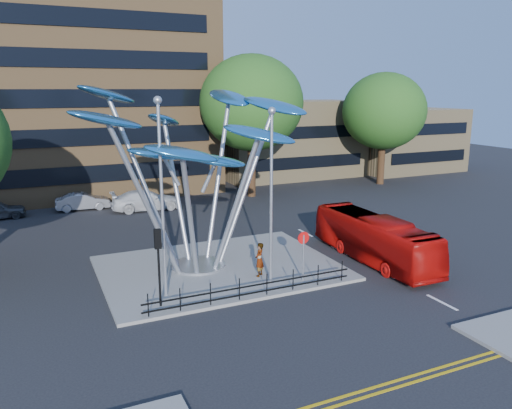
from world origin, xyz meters
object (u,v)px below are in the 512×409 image
red_bus (374,238)px  parked_car_mid (83,201)px  tree_far (384,111)px  street_lamp_left (161,182)px  traffic_light_island (158,251)px  parked_car_right (147,200)px  tree_right (251,103)px  street_lamp_right (271,181)px  pedestrian (259,259)px  leaf_sculpture (192,137)px  no_entry_sign_island (303,248)px

red_bus → parked_car_mid: size_ratio=2.22×
tree_far → street_lamp_left: (-26.50, -18.50, -1.75)m
traffic_light_island → parked_car_right: size_ratio=0.64×
tree_right → street_lamp_right: 20.64m
tree_right → pedestrian: bearing=-113.0°
tree_far → parked_car_right: size_ratio=2.03×
tree_right → street_lamp_left: (-12.50, -18.50, -2.68)m
traffic_light_island → parked_car_mid: traffic_light_island is taller
traffic_light_island → parked_car_mid: 20.41m
traffic_light_island → red_bus: bearing=6.1°
parked_car_mid → street_lamp_left: bearing=-172.6°
tree_right → street_lamp_right: (-7.50, -19.00, -2.94)m
leaf_sculpture → pedestrian: bearing=-48.6°
street_lamp_right → parked_car_right: street_lamp_right is taller
no_entry_sign_island → parked_car_right: 18.57m
tree_right → red_bus: (-0.81, -18.19, -6.78)m
red_bus → parked_car_right: bearing=118.5°
street_lamp_left → traffic_light_island: street_lamp_left is taller
leaf_sculpture → red_bus: (9.26, -2.87, -5.61)m
parked_car_mid → pedestrian: bearing=-158.4°
tree_right → parked_car_right: tree_right is taller
traffic_light_island → tree_far: bearing=35.8°
leaf_sculpture → parked_car_right: (0.53, 14.04, -6.10)m
leaf_sculpture → tree_far: bearing=32.5°
street_lamp_left → red_bus: 12.39m
traffic_light_island → no_entry_sign_island: size_ratio=1.40×
traffic_light_island → no_entry_sign_island: (7.00, 0.02, -0.80)m
tree_far → street_lamp_right: tree_far is taller
leaf_sculpture → no_entry_sign_island: size_ratio=5.19×
leaf_sculpture → pedestrian: leaf_sculpture is taller
traffic_light_island → red_bus: size_ratio=0.38×
no_entry_sign_island → red_bus: (5.19, 1.29, -0.56)m
street_lamp_right → parked_car_mid: size_ratio=2.03×
tree_far → red_bus: size_ratio=1.20×
tree_far → no_entry_sign_island: 28.42m
tree_right → no_entry_sign_island: size_ratio=4.94×
street_lamp_left → street_lamp_right: 5.03m
parked_car_mid → no_entry_sign_island: bearing=-155.5°
tree_far → parked_car_mid: tree_far is taller
pedestrian → red_bus: bearing=136.0°
no_entry_sign_island → tree_right: bearing=72.9°
street_lamp_left → parked_car_mid: bearing=94.6°
tree_right → pedestrian: 20.84m
no_entry_sign_island → red_bus: 5.38m
leaf_sculpture → parked_car_right: leaf_sculpture is taller
street_lamp_left → street_lamp_right: (5.00, -0.50, -0.26)m
tree_far → no_entry_sign_island: size_ratio=4.41×
traffic_light_island → parked_car_right: 18.63m
red_bus → parked_car_right: size_ratio=1.70×
tree_far → red_bus: bearing=-129.1°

